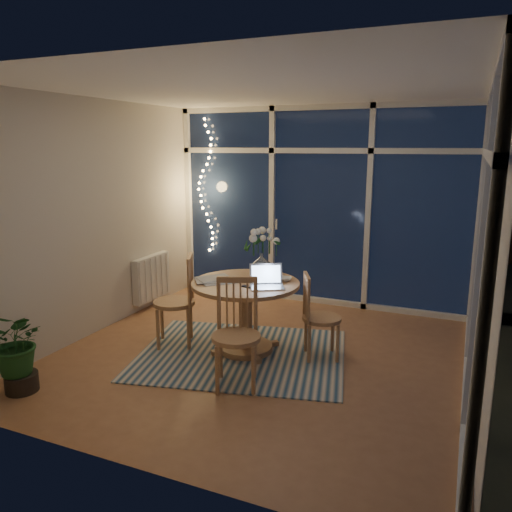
{
  "coord_description": "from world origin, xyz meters",
  "views": [
    {
      "loc": [
        1.83,
        -4.36,
        2.09
      ],
      "look_at": [
        -0.16,
        0.25,
        0.98
      ],
      "focal_mm": 35.0,
      "sensor_mm": 36.0,
      "label": 1
    }
  ],
  "objects_px": {
    "flower_vase": "(262,264)",
    "potted_plant": "(18,350)",
    "dining_table": "(246,317)",
    "chair_left": "(174,300)",
    "chair_right": "(322,316)",
    "chair_front": "(236,335)",
    "laptop": "(267,276)"
  },
  "relations": [
    {
      "from": "chair_right",
      "to": "laptop",
      "type": "relative_size",
      "value": 2.74
    },
    {
      "from": "chair_front",
      "to": "potted_plant",
      "type": "xyz_separation_m",
      "value": [
        -1.68,
        -0.81,
        -0.11
      ]
    },
    {
      "from": "chair_left",
      "to": "chair_front",
      "type": "xyz_separation_m",
      "value": [
        1.01,
        -0.6,
        -0.01
      ]
    },
    {
      "from": "dining_table",
      "to": "chair_front",
      "type": "relative_size",
      "value": 1.12
    },
    {
      "from": "chair_left",
      "to": "potted_plant",
      "type": "bearing_deg",
      "value": -51.58
    },
    {
      "from": "chair_right",
      "to": "potted_plant",
      "type": "xyz_separation_m",
      "value": [
        -2.2,
        -1.71,
        -0.06
      ]
    },
    {
      "from": "chair_left",
      "to": "chair_right",
      "type": "relative_size",
      "value": 1.13
    },
    {
      "from": "dining_table",
      "to": "laptop",
      "type": "bearing_deg",
      "value": -21.41
    },
    {
      "from": "dining_table",
      "to": "chair_front",
      "type": "height_order",
      "value": "chair_front"
    },
    {
      "from": "laptop",
      "to": "potted_plant",
      "type": "xyz_separation_m",
      "value": [
        -1.72,
        -1.44,
        -0.48
      ]
    },
    {
      "from": "chair_front",
      "to": "laptop",
      "type": "xyz_separation_m",
      "value": [
        0.03,
        0.63,
        0.38
      ]
    },
    {
      "from": "chair_right",
      "to": "chair_front",
      "type": "height_order",
      "value": "chair_front"
    },
    {
      "from": "chair_left",
      "to": "flower_vase",
      "type": "xyz_separation_m",
      "value": [
        0.79,
        0.51,
        0.35
      ]
    },
    {
      "from": "dining_table",
      "to": "chair_left",
      "type": "xyz_separation_m",
      "value": [
        -0.77,
        -0.14,
        0.12
      ]
    },
    {
      "from": "chair_right",
      "to": "flower_vase",
      "type": "distance_m",
      "value": 0.87
    },
    {
      "from": "chair_right",
      "to": "potted_plant",
      "type": "bearing_deg",
      "value": 103.12
    },
    {
      "from": "dining_table",
      "to": "laptop",
      "type": "distance_m",
      "value": 0.58
    },
    {
      "from": "flower_vase",
      "to": "laptop",
      "type": "bearing_deg",
      "value": -61.43
    },
    {
      "from": "chair_left",
      "to": "potted_plant",
      "type": "height_order",
      "value": "chair_left"
    },
    {
      "from": "laptop",
      "to": "potted_plant",
      "type": "height_order",
      "value": "laptop"
    },
    {
      "from": "potted_plant",
      "to": "chair_front",
      "type": "bearing_deg",
      "value": 25.84
    },
    {
      "from": "laptop",
      "to": "flower_vase",
      "type": "height_order",
      "value": "laptop"
    },
    {
      "from": "chair_left",
      "to": "chair_front",
      "type": "bearing_deg",
      "value": 33.06
    },
    {
      "from": "chair_right",
      "to": "chair_left",
      "type": "bearing_deg",
      "value": 76.11
    },
    {
      "from": "dining_table",
      "to": "laptop",
      "type": "relative_size",
      "value": 3.41
    },
    {
      "from": "flower_vase",
      "to": "potted_plant",
      "type": "height_order",
      "value": "flower_vase"
    },
    {
      "from": "dining_table",
      "to": "chair_front",
      "type": "bearing_deg",
      "value": -71.45
    },
    {
      "from": "chair_right",
      "to": "flower_vase",
      "type": "relative_size",
      "value": 4.18
    },
    {
      "from": "potted_plant",
      "to": "chair_right",
      "type": "bearing_deg",
      "value": 37.89
    },
    {
      "from": "dining_table",
      "to": "chair_right",
      "type": "distance_m",
      "value": 0.78
    },
    {
      "from": "dining_table",
      "to": "chair_front",
      "type": "xyz_separation_m",
      "value": [
        0.25,
        -0.74,
        0.12
      ]
    },
    {
      "from": "chair_front",
      "to": "flower_vase",
      "type": "xyz_separation_m",
      "value": [
        -0.22,
        1.11,
        0.36
      ]
    }
  ]
}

